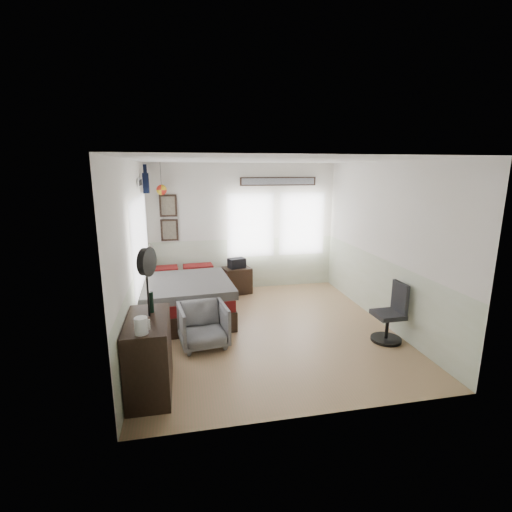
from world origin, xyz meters
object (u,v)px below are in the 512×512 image
(armchair, at_px, (203,325))
(task_chair, at_px, (391,317))
(bed, at_px, (185,296))
(dresser, at_px, (149,355))
(nightstand, at_px, (237,280))

(armchair, height_order, task_chair, task_chair)
(bed, distance_m, dresser, 2.41)
(task_chair, bearing_deg, dresser, -170.85)
(bed, distance_m, armchair, 1.35)
(nightstand, bearing_deg, bed, -149.73)
(dresser, height_order, nightstand, dresser)
(armchair, bearing_deg, nightstand, 61.98)
(armchair, relative_size, nightstand, 1.28)
(dresser, xyz_separation_m, nightstand, (1.54, 3.36, -0.18))
(task_chair, bearing_deg, nightstand, 124.51)
(armchair, distance_m, task_chair, 2.83)
(bed, relative_size, task_chair, 2.41)
(bed, xyz_separation_m, nightstand, (1.10, 0.98, -0.06))
(bed, distance_m, task_chair, 3.51)
(bed, bearing_deg, dresser, -104.55)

